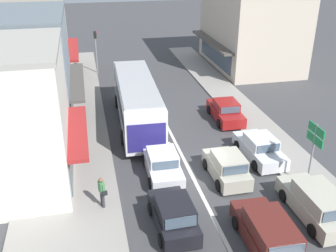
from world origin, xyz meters
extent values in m
plane|color=#3F3F42|center=(0.00, 0.00, 0.00)|extent=(140.00, 140.00, 0.00)
cube|color=silver|center=(0.00, 4.00, 0.00)|extent=(0.20, 28.00, 0.01)
cube|color=gray|center=(-6.80, 6.00, 0.07)|extent=(5.20, 44.00, 0.14)
cube|color=gray|center=(6.20, 6.00, 0.06)|extent=(2.80, 44.00, 0.12)
cube|color=maroon|center=(-6.06, 1.48, 2.70)|extent=(1.10, 6.56, 0.20)
cube|color=#425160|center=(-6.48, 1.48, 1.40)|extent=(0.06, 5.70, 1.80)
cube|color=#84939E|center=(-10.20, 9.95, 3.73)|extent=(7.42, 9.14, 7.47)
cube|color=#4C4742|center=(-6.04, 9.95, 2.70)|extent=(1.10, 8.41, 0.20)
cube|color=#425160|center=(-6.46, 9.95, 1.40)|extent=(0.06, 7.32, 1.80)
cube|color=slate|center=(-10.20, 9.95, 7.59)|extent=(7.58, 9.14, 0.24)
cube|color=beige|center=(-10.20, 19.51, 3.44)|extent=(6.84, 9.33, 6.88)
cube|color=maroon|center=(-6.33, 19.51, 2.70)|extent=(1.10, 8.58, 0.20)
cube|color=#425160|center=(-6.75, 19.51, 1.40)|extent=(0.06, 7.46, 1.80)
cube|color=gray|center=(-10.20, 19.51, 7.00)|extent=(7.00, 9.33, 0.24)
cube|color=beige|center=(11.50, 19.51, 4.75)|extent=(7.34, 11.38, 9.49)
cube|color=#4C4742|center=(7.38, 19.51, 2.70)|extent=(1.10, 10.47, 0.20)
cube|color=#425160|center=(7.80, 19.51, 1.40)|extent=(0.06, 9.11, 1.80)
cube|color=silver|center=(-1.98, 7.56, 1.76)|extent=(2.90, 10.89, 2.70)
cube|color=#425160|center=(-1.98, 7.56, 2.16)|extent=(2.92, 10.45, 0.90)
cube|color=navy|center=(-2.18, 2.13, 1.56)|extent=(2.25, 0.14, 1.76)
cube|color=#A8A8AC|center=(-1.98, 7.56, 3.17)|extent=(2.74, 10.02, 0.12)
cylinder|color=black|center=(-3.10, 10.95, 0.48)|extent=(0.30, 0.97, 0.96)
cylinder|color=black|center=(-0.61, 10.86, 0.48)|extent=(0.30, 0.97, 0.96)
cylinder|color=black|center=(-3.34, 4.64, 0.48)|extent=(0.30, 0.97, 0.96)
cylinder|color=black|center=(-0.84, 4.55, 0.48)|extent=(0.30, 0.97, 0.96)
cube|color=silver|center=(-1.60, 0.55, 0.51)|extent=(1.80, 4.23, 0.72)
cube|color=silver|center=(-1.60, 0.45, 1.17)|extent=(1.60, 1.83, 0.60)
cube|color=#425160|center=(-1.58, 1.37, 1.17)|extent=(1.44, 0.09, 0.51)
cube|color=#425160|center=(-1.62, -0.47, 1.17)|extent=(1.40, 0.09, 0.48)
cylinder|color=black|center=(-2.43, 1.82, 0.31)|extent=(0.19, 0.62, 0.62)
cylinder|color=black|center=(-0.71, 1.79, 0.31)|extent=(0.19, 0.62, 0.62)
cylinder|color=black|center=(-2.48, -0.70, 0.31)|extent=(0.19, 0.62, 0.62)
cylinder|color=black|center=(-0.76, -0.73, 0.31)|extent=(0.19, 0.62, 0.62)
cube|color=black|center=(-2.02, -3.96, 0.52)|extent=(1.74, 3.74, 0.76)
cube|color=black|center=(-2.01, -4.26, 1.22)|extent=(1.57, 1.94, 0.64)
cube|color=#425160|center=(-2.03, -3.29, 1.22)|extent=(1.40, 0.10, 0.54)
cube|color=#425160|center=(-1.98, -5.23, 1.22)|extent=(1.37, 0.10, 0.51)
cylinder|color=black|center=(-2.87, -2.87, 0.31)|extent=(0.20, 0.62, 0.62)
cylinder|color=black|center=(-1.23, -2.82, 0.31)|extent=(0.20, 0.62, 0.62)
cylinder|color=black|center=(-2.81, -5.09, 0.31)|extent=(0.20, 0.62, 0.62)
cylinder|color=black|center=(-1.17, -5.04, 0.31)|extent=(0.20, 0.62, 0.62)
cube|color=#561E19|center=(1.58, -6.08, 0.52)|extent=(1.89, 4.55, 0.76)
cube|color=#561E19|center=(1.57, -6.43, 1.24)|extent=(1.71, 2.65, 0.68)
cube|color=#425160|center=(1.60, -5.11, 1.24)|extent=(1.51, 0.10, 0.58)
cube|color=#425160|center=(1.53, -7.75, 1.24)|extent=(1.48, 0.10, 0.54)
cylinder|color=black|center=(0.74, -4.70, 0.31)|extent=(0.20, 0.62, 0.62)
cylinder|color=black|center=(2.49, -4.75, 0.31)|extent=(0.20, 0.62, 0.62)
cube|color=#B7B29E|center=(1.78, -0.52, 0.52)|extent=(1.67, 3.71, 0.76)
cube|color=#B7B29E|center=(1.78, -0.82, 1.22)|extent=(1.54, 1.91, 0.64)
cube|color=#425160|center=(1.77, 0.15, 1.22)|extent=(1.40, 0.07, 0.54)
cube|color=#425160|center=(1.79, -1.79, 1.22)|extent=(1.37, 0.07, 0.51)
cylinder|color=black|center=(0.95, 0.58, 0.31)|extent=(0.19, 0.62, 0.62)
cylinder|color=black|center=(2.59, 0.59, 0.31)|extent=(0.19, 0.62, 0.62)
cylinder|color=black|center=(0.97, -1.64, 0.31)|extent=(0.19, 0.62, 0.62)
cylinder|color=black|center=(2.61, -1.63, 0.31)|extent=(0.19, 0.62, 0.62)
cube|color=#B7B29E|center=(4.73, -4.56, 0.52)|extent=(1.78, 4.51, 0.76)
cube|color=#B7B29E|center=(4.73, -4.91, 1.24)|extent=(1.65, 2.61, 0.68)
cube|color=#425160|center=(4.72, -3.59, 1.24)|extent=(1.51, 0.07, 0.58)
cylinder|color=black|center=(3.84, -3.21, 0.31)|extent=(0.18, 0.62, 0.62)
cylinder|color=black|center=(5.60, -3.20, 0.31)|extent=(0.18, 0.62, 0.62)
cylinder|color=black|center=(3.86, -5.91, 0.31)|extent=(0.18, 0.62, 0.62)
cube|color=silver|center=(4.46, 1.10, 0.51)|extent=(1.87, 4.26, 0.72)
cube|color=silver|center=(4.47, 1.00, 1.17)|extent=(1.62, 1.86, 0.60)
cube|color=#425160|center=(4.43, 1.92, 1.17)|extent=(1.44, 0.11, 0.51)
cube|color=#425160|center=(4.50, 0.09, 1.17)|extent=(1.41, 0.11, 0.48)
cylinder|color=black|center=(3.56, 2.33, 0.31)|extent=(0.20, 0.63, 0.62)
cylinder|color=black|center=(5.28, 2.39, 0.31)|extent=(0.20, 0.63, 0.62)
cylinder|color=black|center=(3.65, -0.19, 0.31)|extent=(0.20, 0.63, 0.62)
cylinder|color=black|center=(5.37, -0.12, 0.31)|extent=(0.20, 0.63, 0.62)
cube|color=maroon|center=(4.41, 6.89, 0.51)|extent=(1.85, 4.25, 0.72)
cube|color=maroon|center=(4.40, 6.79, 1.17)|extent=(1.62, 1.85, 0.60)
cube|color=#425160|center=(4.43, 7.71, 1.17)|extent=(1.44, 0.11, 0.51)
cube|color=#425160|center=(4.37, 5.87, 1.17)|extent=(1.41, 0.10, 0.48)
cylinder|color=black|center=(3.59, 8.17, 0.31)|extent=(0.20, 0.63, 0.62)
cylinder|color=black|center=(5.30, 8.12, 0.31)|extent=(0.20, 0.63, 0.62)
cylinder|color=black|center=(3.51, 5.66, 0.31)|extent=(0.20, 0.63, 0.62)
cylinder|color=black|center=(5.22, 5.60, 0.31)|extent=(0.20, 0.63, 0.62)
cylinder|color=gray|center=(-4.13, 19.97, 2.10)|extent=(0.12, 0.12, 4.20)
cube|color=black|center=(-4.13, 19.97, 3.85)|extent=(0.24, 0.24, 0.68)
sphere|color=red|center=(-3.99, 19.97, 4.08)|extent=(0.13, 0.13, 0.13)
sphere|color=black|center=(-3.99, 19.97, 3.86)|extent=(0.13, 0.13, 0.13)
sphere|color=black|center=(-3.99, 19.97, 3.64)|extent=(0.13, 0.13, 0.13)
cylinder|color=gray|center=(5.80, -2.16, 1.80)|extent=(0.10, 0.10, 3.60)
cube|color=#19753D|center=(5.80, -2.18, 3.30)|extent=(0.08, 1.40, 0.44)
cube|color=white|center=(5.84, -2.18, 3.30)|extent=(0.01, 1.10, 0.10)
cube|color=#19753D|center=(5.80, -2.18, 2.75)|extent=(0.08, 1.40, 0.44)
cube|color=white|center=(5.84, -2.18, 2.75)|extent=(0.01, 1.10, 0.10)
cylinder|color=#333338|center=(-5.10, -1.85, 0.56)|extent=(0.14, 0.14, 0.84)
cylinder|color=#333338|center=(-5.04, -2.02, 0.56)|extent=(0.14, 0.14, 0.84)
cube|color=#478951|center=(-5.07, -1.93, 1.26)|extent=(0.33, 0.41, 0.56)
sphere|color=brown|center=(-5.07, -1.93, 1.66)|extent=(0.22, 0.22, 0.22)
cylinder|color=#478951|center=(-5.15, -1.71, 1.26)|extent=(0.09, 0.09, 0.54)
cylinder|color=#478951|center=(-4.99, -2.16, 1.26)|extent=(0.09, 0.09, 0.54)
cube|color=black|center=(-4.94, -2.22, 1.08)|extent=(0.26, 0.17, 0.22)
camera|label=1|loc=(-5.31, -17.94, 11.91)|focal=42.00mm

